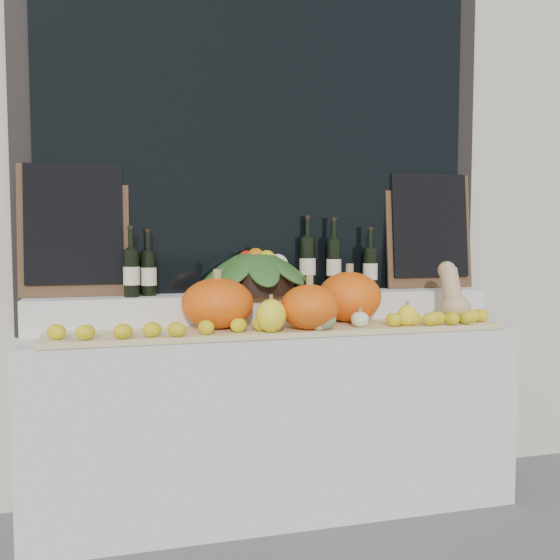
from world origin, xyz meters
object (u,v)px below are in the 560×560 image
object	(u,v)px
wine_bottle_tall	(308,264)
pumpkin_left	(218,303)
produce_bowl	(256,271)
pumpkin_right	(349,297)
butternut_squash	(453,296)

from	to	relation	value
wine_bottle_tall	pumpkin_left	bearing A→B (deg)	-152.72
produce_bowl	wine_bottle_tall	world-z (taller)	wine_bottle_tall
pumpkin_right	wine_bottle_tall	bearing A→B (deg)	124.24
pumpkin_right	wine_bottle_tall	distance (m)	0.30
pumpkin_left	pumpkin_right	bearing A→B (deg)	4.20
butternut_squash	produce_bowl	xyz separation A→B (m)	(-0.94, 0.26, 0.12)
pumpkin_left	wine_bottle_tall	size ratio (longest dim) A/B	0.85
pumpkin_left	produce_bowl	xyz separation A→B (m)	(0.23, 0.21, 0.13)
pumpkin_left	butternut_squash	world-z (taller)	butternut_squash
butternut_squash	pumpkin_left	bearing A→B (deg)	177.32
pumpkin_left	wine_bottle_tall	distance (m)	0.60
wine_bottle_tall	pumpkin_right	bearing A→B (deg)	-55.76
pumpkin_right	butternut_squash	size ratio (longest dim) A/B	1.07
butternut_squash	wine_bottle_tall	world-z (taller)	wine_bottle_tall
pumpkin_right	produce_bowl	distance (m)	0.48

